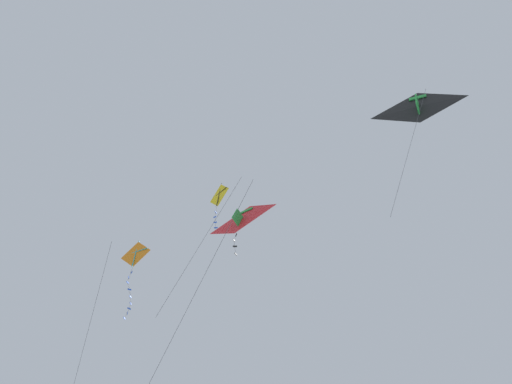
{
  "coord_description": "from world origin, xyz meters",
  "views": [
    {
      "loc": [
        22.51,
        19.37,
        0.5
      ],
      "look_at": [
        -2.64,
        1.73,
        24.71
      ],
      "focal_mm": 59.67,
      "sensor_mm": 36.0,
      "label": 1
    }
  ],
  "objects": [
    {
      "name": "kite_diamond_highest",
      "position": [
        -3.53,
        -1.14,
        26.27
      ],
      "size": [
        2.76,
        3.61,
        8.55
      ],
      "rotation": [
        0.19,
        0.0,
        4.59
      ],
      "color": "yellow"
    },
    {
      "name": "kite_delta_low_drifter",
      "position": [
        0.36,
        3.11,
        20.76
      ],
      "size": [
        3.09,
        4.52,
        9.02
      ],
      "rotation": [
        0.47,
        0.0,
        4.68
      ],
      "color": "red"
    },
    {
      "name": "kite_diamond_upper_right",
      "position": [
        -0.78,
        -3.76,
        22.22
      ],
      "size": [
        2.5,
        2.76,
        7.61
      ],
      "rotation": [
        0.26,
        0.0,
        5.07
      ],
      "color": "orange"
    },
    {
      "name": "kite_delta_mid_left",
      "position": [
        -6.4,
        8.72,
        29.26
      ],
      "size": [
        2.78,
        3.52,
        7.95
      ],
      "rotation": [
        0.34,
        0.0,
        4.98
      ],
      "color": "black"
    }
  ]
}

